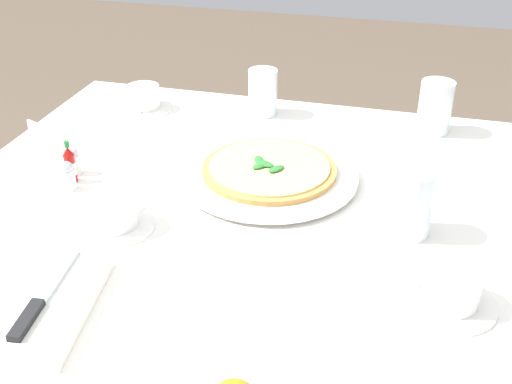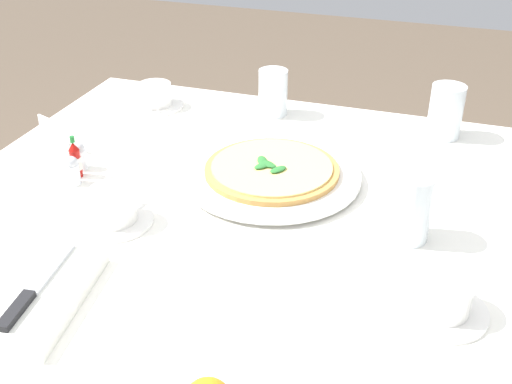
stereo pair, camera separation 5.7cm
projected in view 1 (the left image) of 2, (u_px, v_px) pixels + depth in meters
The scene contains 15 objects.
dining_table at pixel (242, 287), 1.13m from camera, with size 1.11×1.11×0.72m.
pizza_plate at pixel (269, 175), 1.19m from camera, with size 0.33×0.33×0.02m.
pizza at pixel (269, 168), 1.19m from camera, with size 0.25×0.25×0.02m.
coffee_cup_near_right at pixel (143, 99), 1.48m from camera, with size 0.13×0.13×0.06m.
coffee_cup_right_edge at pixel (452, 289), 0.88m from camera, with size 0.13×0.13×0.06m.
coffee_cup_far_left at pixel (114, 212), 1.05m from camera, with size 0.13×0.13×0.06m.
water_glass_far_right at pixel (435, 109), 1.36m from camera, with size 0.07×0.07×0.11m.
water_glass_near_left at pixel (263, 95), 1.45m from camera, with size 0.07×0.07×0.10m.
water_glass_center_back at pixel (412, 207), 1.02m from camera, with size 0.07×0.07×0.11m.
napkin_folded at pixel (44, 305), 0.88m from camera, with size 0.24×0.16×0.02m.
dinner_knife at pixel (43, 296), 0.87m from camera, with size 0.20×0.04×0.01m.
hot_sauce_bottle at pixel (70, 165), 1.18m from camera, with size 0.02×0.02×0.08m.
salt_shaker at pixel (73, 162), 1.21m from camera, with size 0.03×0.03×0.06m.
pepper_shaker at pixel (68, 177), 1.16m from camera, with size 0.03×0.03×0.06m.
menu_card at pixel (44, 139), 1.29m from camera, with size 0.04×0.09×0.06m.
Camera 1 is at (-0.85, -0.25, 1.31)m, focal length 44.86 mm.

